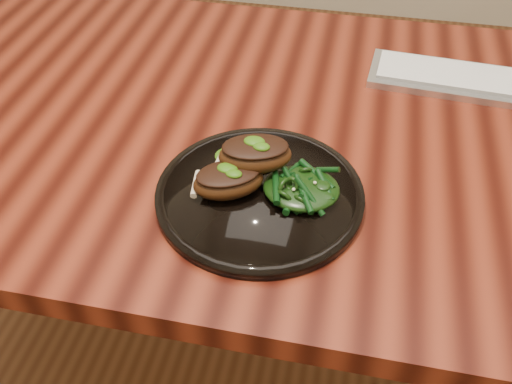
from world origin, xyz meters
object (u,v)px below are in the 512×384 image
(desk, at_px, (306,164))
(keyboard, at_px, (484,82))
(lamb_chop_front, at_px, (228,180))
(greens_heap, at_px, (302,184))
(plate, at_px, (260,194))

(desk, height_order, keyboard, keyboard)
(desk, xyz_separation_m, lamb_chop_front, (-0.09, -0.20, 0.12))
(lamb_chop_front, height_order, greens_heap, lamb_chop_front)
(keyboard, bearing_deg, plate, -132.28)
(desk, distance_m, keyboard, 0.34)
(lamb_chop_front, height_order, keyboard, lamb_chop_front)
(desk, bearing_deg, greens_heap, -86.07)
(lamb_chop_front, xyz_separation_m, greens_heap, (0.10, 0.02, -0.00))
(plate, height_order, keyboard, keyboard)
(lamb_chop_front, bearing_deg, plate, 13.94)
(plate, relative_size, greens_heap, 2.75)
(lamb_chop_front, bearing_deg, greens_heap, 8.96)
(lamb_chop_front, bearing_deg, keyboard, 45.10)
(desk, relative_size, keyboard, 4.01)
(desk, relative_size, plate, 5.59)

